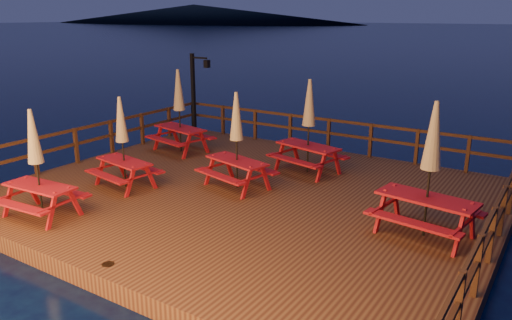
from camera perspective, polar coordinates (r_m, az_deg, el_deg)
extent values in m
plane|color=black|center=(13.05, -0.97, -5.33)|extent=(500.00, 500.00, 0.00)
cube|color=#412015|center=(12.98, -0.97, -4.51)|extent=(12.00, 10.00, 0.40)
cylinder|color=#321810|center=(19.86, -6.97, 1.31)|extent=(0.24, 0.24, 1.40)
cylinder|color=#321810|center=(10.10, -16.21, -14.86)|extent=(0.24, 0.24, 1.40)
cylinder|color=#321810|center=(16.94, 7.76, -1.38)|extent=(0.24, 0.24, 1.40)
cylinder|color=#321810|center=(15.56, 26.75, -4.69)|extent=(0.24, 0.24, 1.40)
cube|color=#321810|center=(16.71, 8.36, 4.56)|extent=(11.70, 0.06, 0.09)
cube|color=#321810|center=(16.81, 8.30, 3.08)|extent=(11.70, 0.06, 0.09)
cube|color=#321810|center=(19.19, -4.50, 4.70)|extent=(0.10, 0.10, 1.10)
cube|color=#321810|center=(16.82, 8.29, 2.90)|extent=(0.10, 0.10, 1.10)
cube|color=#321810|center=(15.54, 24.12, 0.47)|extent=(0.10, 0.10, 1.10)
cube|color=#321810|center=(16.49, -18.14, 3.76)|extent=(0.06, 9.70, 0.09)
cube|color=#321810|center=(16.59, -18.01, 2.26)|extent=(0.06, 9.70, 0.09)
cube|color=#321810|center=(16.60, -17.99, 2.08)|extent=(0.10, 0.10, 1.10)
cube|color=#321810|center=(19.20, -9.05, 4.55)|extent=(0.10, 0.10, 1.10)
cube|color=#321810|center=(10.64, 26.19, -3.90)|extent=(0.06, 9.70, 0.09)
cube|color=#321810|center=(10.79, 25.90, -6.12)|extent=(0.06, 9.70, 0.09)
cube|color=#321810|center=(10.81, 25.86, -6.39)|extent=(0.10, 0.10, 1.10)
cube|color=black|center=(19.33, -7.17, 7.57)|extent=(0.12, 0.12, 3.00)
cube|color=black|center=(18.95, -6.49, 11.53)|extent=(0.70, 0.06, 0.06)
cube|color=black|center=(18.75, -5.63, 10.88)|extent=(0.18, 0.18, 0.28)
sphere|color=#E7A95C|center=(18.75, -5.63, 10.88)|extent=(0.14, 0.14, 0.14)
ellipsoid|color=black|center=(260.45, -7.08, 16.24)|extent=(180.00, 84.00, 9.00)
cube|color=#99120D|center=(13.55, -14.85, -0.14)|extent=(1.77, 0.92, 0.05)
cube|color=#99120D|center=(13.93, -12.84, -0.76)|extent=(1.70, 0.53, 0.05)
cube|color=#99120D|center=(13.36, -16.77, -1.80)|extent=(1.70, 0.53, 0.05)
cube|color=#99120D|center=(14.38, -15.25, -0.68)|extent=(0.07, 0.10, 0.70)
cube|color=#99120D|center=(14.08, -17.36, -1.22)|extent=(0.07, 0.10, 0.70)
cube|color=#99120D|center=(13.26, -11.97, -1.89)|extent=(0.07, 0.10, 0.70)
cube|color=#99120D|center=(12.93, -14.18, -2.51)|extent=(0.07, 0.10, 0.70)
cylinder|color=black|center=(13.43, -15.00, 1.78)|extent=(0.04, 0.04, 2.34)
cone|color=tan|center=(13.29, -15.20, 4.51)|extent=(0.34, 0.34, 1.17)
sphere|color=black|center=(13.19, -15.38, 6.81)|extent=(0.07, 0.07, 0.07)
cube|color=#99120D|center=(10.75, 18.96, -4.16)|extent=(2.06, 1.04, 0.05)
cube|color=#99120D|center=(11.44, 20.09, -4.79)|extent=(2.00, 0.58, 0.05)
cube|color=#99120D|center=(10.30, 17.37, -6.89)|extent=(2.00, 0.58, 0.05)
cube|color=#99120D|center=(11.50, 15.70, -4.71)|extent=(0.08, 0.12, 0.82)
cube|color=#99120D|center=(10.89, 14.03, -5.79)|extent=(0.08, 0.12, 0.82)
cube|color=#99120D|center=(10.97, 23.47, -6.54)|extent=(0.08, 0.12, 0.82)
cube|color=#99120D|center=(10.33, 22.19, -7.81)|extent=(0.08, 0.12, 0.82)
cylinder|color=black|center=(10.58, 19.24, -1.38)|extent=(0.05, 0.05, 2.74)
cone|color=tan|center=(10.38, 19.63, 2.65)|extent=(0.39, 0.39, 1.37)
sphere|color=black|center=(10.26, 19.97, 6.10)|extent=(0.08, 0.08, 0.08)
cube|color=#99120D|center=(12.19, -23.51, -2.76)|extent=(1.77, 0.80, 0.05)
cube|color=#99120D|center=(12.61, -21.33, -3.27)|extent=(1.74, 0.40, 0.05)
cube|color=#99120D|center=(11.97, -25.50, -4.81)|extent=(1.74, 0.40, 0.05)
cube|color=#99120D|center=(13.03, -24.21, -3.32)|extent=(0.06, 0.10, 0.72)
cube|color=#99120D|center=(12.69, -26.46, -4.12)|extent=(0.06, 0.10, 0.72)
cube|color=#99120D|center=(11.96, -19.99, -4.56)|extent=(0.06, 0.10, 0.72)
cube|color=#99120D|center=(11.58, -22.32, -5.48)|extent=(0.06, 0.10, 0.72)
cylinder|color=black|center=(12.05, -23.77, -0.60)|extent=(0.04, 0.04, 2.39)
cone|color=tan|center=(11.89, -24.14, 2.49)|extent=(0.34, 0.34, 1.20)
sphere|color=black|center=(11.78, -24.45, 5.11)|extent=(0.07, 0.07, 0.07)
cube|color=#99120D|center=(13.03, -2.20, -0.07)|extent=(1.89, 1.09, 0.05)
cube|color=#99120D|center=(13.50, -0.30, -0.78)|extent=(1.79, 0.69, 0.05)
cube|color=#99120D|center=(12.76, -4.19, -1.86)|extent=(1.79, 0.69, 0.05)
cube|color=#99120D|center=(13.88, -3.18, -0.64)|extent=(0.08, 0.11, 0.74)
cube|color=#99120D|center=(13.49, -5.29, -1.19)|extent=(0.08, 0.11, 0.74)
cube|color=#99120D|center=(12.84, 1.08, -2.05)|extent=(0.08, 0.11, 0.74)
cube|color=#99120D|center=(12.41, -1.07, -2.70)|extent=(0.08, 0.11, 0.74)
cylinder|color=black|center=(12.90, -2.23, 2.03)|extent=(0.04, 0.04, 2.46)
cone|color=tan|center=(12.75, -2.26, 5.03)|extent=(0.35, 0.35, 1.23)
sphere|color=black|center=(12.65, -2.29, 7.57)|extent=(0.07, 0.07, 0.07)
cube|color=#99120D|center=(16.70, -8.67, 3.63)|extent=(2.01, 1.10, 0.05)
cube|color=#99120D|center=(17.15, -6.94, 2.95)|extent=(1.92, 0.67, 0.05)
cube|color=#99120D|center=(16.42, -10.38, 2.19)|extent=(1.92, 0.67, 0.05)
cube|color=#99120D|center=(17.61, -9.26, 2.95)|extent=(0.08, 0.12, 0.79)
cube|color=#99120D|center=(17.22, -11.12, 2.55)|extent=(0.08, 0.12, 0.79)
cube|color=#99120D|center=(16.40, -5.97, 2.07)|extent=(0.08, 0.12, 0.79)
cube|color=#99120D|center=(15.98, -7.89, 1.62)|extent=(0.08, 0.12, 0.79)
cylinder|color=black|center=(16.60, -8.75, 5.40)|extent=(0.05, 0.05, 2.63)
cone|color=tan|center=(16.47, -8.86, 7.92)|extent=(0.38, 0.38, 1.32)
sphere|color=black|center=(16.39, -8.95, 10.03)|extent=(0.07, 0.07, 0.07)
cube|color=#99120D|center=(14.38, 5.97, 1.62)|extent=(2.00, 1.14, 0.05)
cube|color=#99120D|center=(14.93, 7.50, 0.88)|extent=(1.90, 0.71, 0.05)
cube|color=#99120D|center=(14.01, 4.27, -0.07)|extent=(1.90, 0.71, 0.05)
cube|color=#99120D|center=(15.23, 4.53, 0.97)|extent=(0.08, 0.12, 0.78)
cube|color=#99120D|center=(14.74, 2.74, 0.48)|extent=(0.08, 0.12, 0.78)
cube|color=#99120D|center=(14.28, 9.22, -0.25)|extent=(0.08, 0.12, 0.78)
cube|color=#99120D|center=(13.75, 7.47, -0.82)|extent=(0.08, 0.12, 0.78)
cylinder|color=black|center=(14.26, 6.03, 3.65)|extent=(0.05, 0.05, 2.61)
cone|color=tan|center=(14.11, 6.12, 6.55)|extent=(0.38, 0.38, 1.31)
sphere|color=black|center=(14.02, 6.20, 8.99)|extent=(0.07, 0.07, 0.07)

